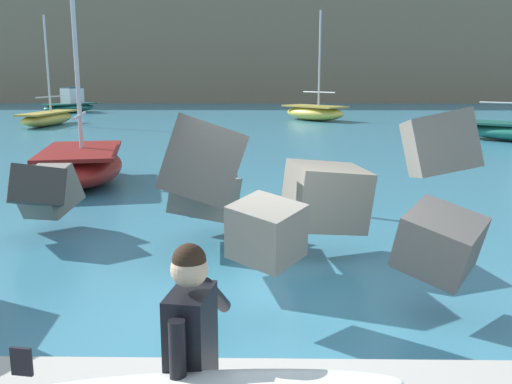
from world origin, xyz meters
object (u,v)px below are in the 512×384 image
object	(u,v)px
surfer_with_board	(192,378)
boat_mid_left	(48,118)
mooring_buoy_inner	(454,117)
boat_near_left	(315,112)
boat_mid_right	(82,164)
boat_mid_centre	(70,105)
mooring_buoy_middle	(189,127)

from	to	relation	value
surfer_with_board	boat_mid_left	size ratio (longest dim) A/B	0.33
surfer_with_board	mooring_buoy_inner	size ratio (longest dim) A/B	4.82
surfer_with_board	boat_near_left	bearing A→B (deg)	83.88
boat_mid_right	mooring_buoy_inner	size ratio (longest dim) A/B	16.34
boat_mid_centre	mooring_buoy_inner	size ratio (longest dim) A/B	11.43
boat_near_left	boat_mid_right	xyz separation A→B (m)	(-8.36, -22.50, -0.01)
mooring_buoy_middle	surfer_with_board	bearing A→B (deg)	-82.20
boat_near_left	mooring_buoy_inner	xyz separation A→B (m)	(9.32, -0.08, -0.34)
boat_near_left	mooring_buoy_middle	distance (m)	10.63
boat_near_left	boat_mid_centre	world-z (taller)	boat_near_left
mooring_buoy_middle	mooring_buoy_inner	bearing A→B (deg)	24.24
mooring_buoy_inner	mooring_buoy_middle	xyz separation A→B (m)	(-16.74, -7.54, 0.00)
mooring_buoy_inner	mooring_buoy_middle	bearing A→B (deg)	-155.76
surfer_with_board	boat_mid_centre	size ratio (longest dim) A/B	0.42
mooring_buoy_inner	boat_mid_centre	bearing A→B (deg)	164.18
surfer_with_board	boat_mid_right	size ratio (longest dim) A/B	0.29
boat_mid_left	mooring_buoy_inner	distance (m)	26.04
boat_near_left	mooring_buoy_middle	world-z (taller)	boat_near_left
boat_mid_right	mooring_buoy_inner	bearing A→B (deg)	51.75
boat_mid_left	boat_mid_centre	size ratio (longest dim) A/B	1.28
boat_mid_centre	mooring_buoy_inner	bearing A→B (deg)	-15.82
boat_mid_centre	mooring_buoy_middle	size ratio (longest dim) A/B	11.43
boat_mid_centre	boat_mid_left	bearing A→B (deg)	-76.59
mooring_buoy_inner	mooring_buoy_middle	world-z (taller)	same
boat_mid_right	surfer_with_board	bearing A→B (deg)	-69.09
mooring_buoy_inner	mooring_buoy_middle	distance (m)	18.35
boat_near_left	boat_mid_left	size ratio (longest dim) A/B	1.10
surfer_with_board	boat_near_left	distance (m)	34.86
boat_mid_left	boat_mid_right	xyz separation A→B (m)	(8.03, -18.29, 0.07)
boat_mid_left	mooring_buoy_inner	bearing A→B (deg)	9.12
surfer_with_board	mooring_buoy_middle	xyz separation A→B (m)	(-3.70, 27.04, -1.06)
boat_near_left	boat_mid_left	bearing A→B (deg)	-165.61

